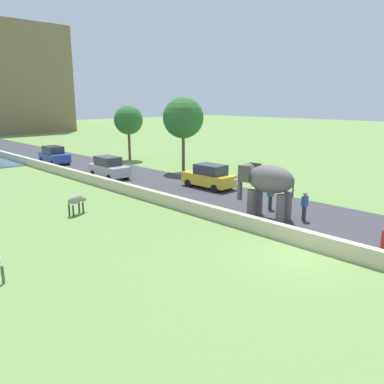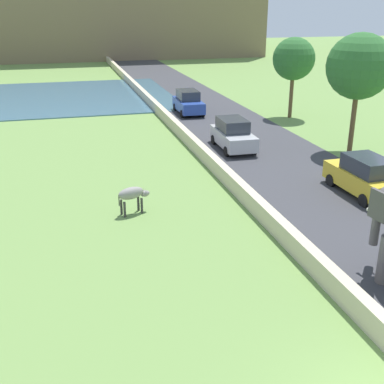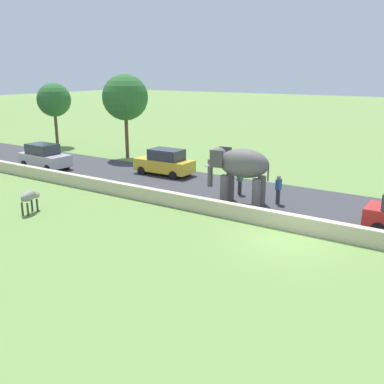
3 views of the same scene
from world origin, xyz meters
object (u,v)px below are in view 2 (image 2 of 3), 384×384
Objects in this scene: car_silver at (233,135)px; car_yellow at (365,176)px; car_blue at (188,102)px; cow_grey at (132,194)px.

car_yellow is (3.15, -8.43, 0.00)m from car_silver.
cow_grey is (-7.08, -17.98, -0.06)m from car_blue.
car_yellow is 10.25m from cow_grey.
car_silver is at bearing -90.00° from car_blue.
cow_grey is (-10.23, 0.65, -0.06)m from car_yellow.
car_silver reaches higher than cow_grey.
cow_grey is at bearing -111.48° from car_blue.
car_yellow is 18.89m from car_blue.
car_blue is (-3.15, 18.63, 0.00)m from car_yellow.
car_blue is 19.32m from cow_grey.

